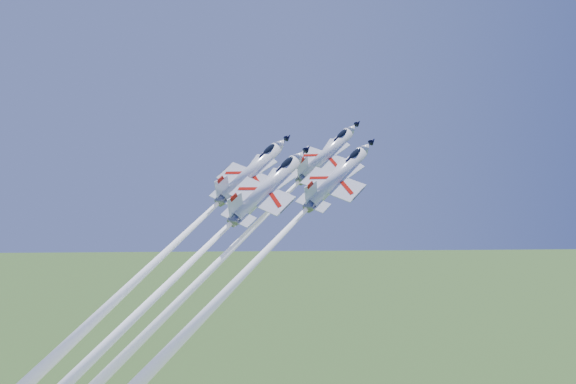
{
  "coord_description": "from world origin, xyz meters",
  "views": [
    {
      "loc": [
        -2.36,
        -94.73,
        101.6
      ],
      "look_at": [
        0.0,
        0.0,
        86.32
      ],
      "focal_mm": 40.0,
      "sensor_mm": 36.0,
      "label": 1
    }
  ],
  "objects_px": {
    "jet_lead": "(227,253)",
    "jet_left": "(174,244)",
    "jet_slot": "(165,287)",
    "jet_right": "(270,247)"
  },
  "relations": [
    {
      "from": "jet_lead",
      "to": "jet_left",
      "type": "height_order",
      "value": "jet_lead"
    },
    {
      "from": "jet_left",
      "to": "jet_slot",
      "type": "bearing_deg",
      "value": -45.28
    },
    {
      "from": "jet_left",
      "to": "jet_slot",
      "type": "xyz_separation_m",
      "value": [
        -0.18,
        -7.62,
        -4.0
      ]
    },
    {
      "from": "jet_slot",
      "to": "jet_lead",
      "type": "bearing_deg",
      "value": 83.08
    },
    {
      "from": "jet_lead",
      "to": "jet_right",
      "type": "height_order",
      "value": "jet_lead"
    },
    {
      "from": "jet_lead",
      "to": "jet_left",
      "type": "bearing_deg",
      "value": -146.07
    },
    {
      "from": "jet_lead",
      "to": "jet_left",
      "type": "relative_size",
      "value": 1.21
    },
    {
      "from": "jet_right",
      "to": "jet_left",
      "type": "bearing_deg",
      "value": -165.64
    },
    {
      "from": "jet_right",
      "to": "jet_slot",
      "type": "bearing_deg",
      "value": -137.82
    },
    {
      "from": "jet_lead",
      "to": "jet_slot",
      "type": "height_order",
      "value": "jet_lead"
    }
  ]
}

